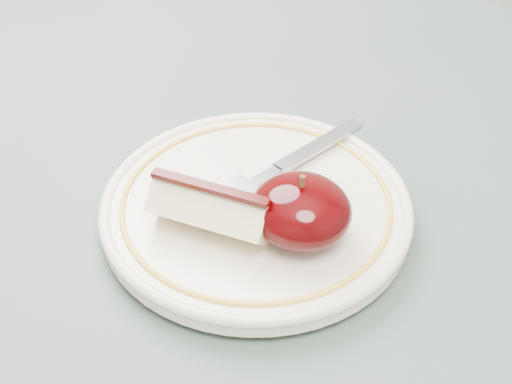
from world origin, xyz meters
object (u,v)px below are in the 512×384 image
at_px(apple_half, 301,210).
at_px(fork, 276,170).
at_px(table, 178,294).
at_px(plate, 256,207).

xyz_separation_m(apple_half, fork, (-0.04, 0.05, -0.02)).
bearing_deg(apple_half, table, -177.30).
bearing_deg(fork, plate, -158.54).
bearing_deg(fork, table, 155.39).
bearing_deg(table, fork, 42.14).
bearing_deg(plate, table, -160.41).
distance_m(table, plate, 0.12).
xyz_separation_m(table, apple_half, (0.10, 0.00, 0.13)).
height_order(plate, apple_half, apple_half).
bearing_deg(plate, apple_half, -22.68).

